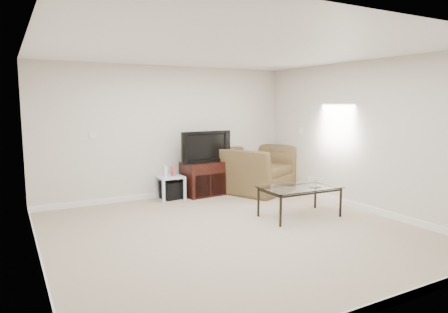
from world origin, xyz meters
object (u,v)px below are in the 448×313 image
coffee_table (299,202)px  side_table (170,187)px  television (204,146)px  subwoofer (171,190)px  tv_stand (203,178)px  recliner (257,162)px

coffee_table → side_table: bearing=122.6°
side_table → television: bearing=-2.7°
side_table → subwoofer: bearing=33.1°
tv_stand → subwoofer: bearing=172.8°
tv_stand → side_table: bearing=174.3°
side_table → coffee_table: bearing=-57.4°
tv_stand → coffee_table: tv_stand is taller
television → recliner: 1.19m
coffee_table → tv_stand: bearing=107.5°
subwoofer → side_table: bearing=-146.9°
tv_stand → coffee_table: bearing=-78.2°
subwoofer → tv_stand: bearing=-1.6°
recliner → subwoofer: bearing=147.4°
coffee_table → television: bearing=107.7°
subwoofer → coffee_table: (1.33, -2.14, 0.09)m
television → subwoofer: television is taller
subwoofer → recliner: bearing=-7.9°
tv_stand → subwoofer: tv_stand is taller
recliner → side_table: bearing=148.1°
television → coffee_table: 2.31m
tv_stand → television: size_ratio=0.81×
television → side_table: television is taller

